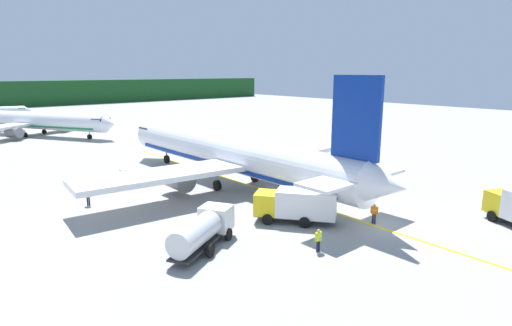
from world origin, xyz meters
TOP-DOWN VIEW (x-y plane):
  - ground at (0.00, 48.00)m, footprint 240.00×320.00m
  - distant_treeline at (0.00, 146.73)m, footprint 216.00×6.00m
  - airliner_foreground at (-1.05, 17.41)m, footprint 34.69×41.65m
  - airliner_mid_apron at (-8.41, 69.56)m, footprint 27.26×32.13m
  - service_truck_baggage at (-4.07, 4.52)m, footprint 5.72×6.61m
  - service_truck_catering at (-12.77, 5.10)m, footprint 6.73×5.02m
  - cargo_container_near at (-9.79, 24.49)m, footprint 1.94×1.94m
  - crew_marshaller at (-15.64, 19.98)m, footprint 0.47×0.50m
  - crew_loader_left at (0.54, 0.19)m, footprint 0.36×0.60m
  - crew_loader_right at (-7.03, -0.51)m, footprint 0.63×0.24m
  - crew_supervisor at (1.25, 12.14)m, footprint 0.44×0.54m
  - apron_guide_line at (0.17, 12.97)m, footprint 0.30×60.00m

SIDE VIEW (x-z plane):
  - ground at x=0.00m, z-range -0.20..0.00m
  - apron_guide_line at x=0.17m, z-range 0.00..0.01m
  - cargo_container_near at x=-9.79m, z-range -0.06..1.85m
  - crew_marshaller at x=-15.64m, z-range 0.14..1.78m
  - crew_loader_right at x=-7.03m, z-range 0.15..1.80m
  - crew_loader_left at x=0.54m, z-range 0.15..1.85m
  - crew_supervisor at x=1.25m, z-range 0.16..1.93m
  - service_truck_catering at x=-12.77m, z-range 0.20..2.60m
  - service_truck_baggage at x=-4.07m, z-range 0.17..2.93m
  - airliner_mid_apron at x=-8.41m, z-range -2.19..7.98m
  - airliner_foreground at x=-1.05m, z-range -2.56..9.34m
  - distant_treeline at x=0.00m, z-range 0.00..8.91m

